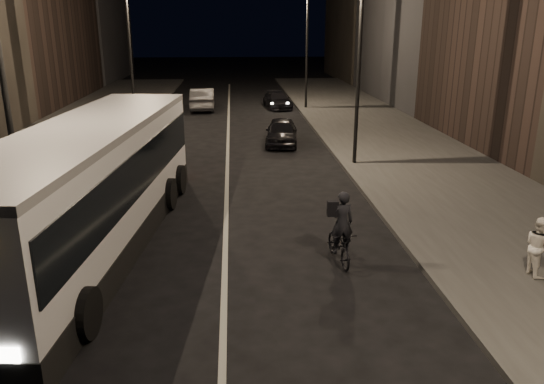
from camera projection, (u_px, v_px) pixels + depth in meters
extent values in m
plane|color=black|center=(224.00, 311.00, 11.66)|extent=(180.00, 180.00, 0.00)
cube|color=#383836|center=(404.00, 152.00, 25.53)|extent=(7.00, 70.00, 0.16)
cube|color=#383836|center=(42.00, 159.00, 24.34)|extent=(7.00, 70.00, 0.16)
cylinder|color=black|center=(359.00, 70.00, 22.18)|extent=(0.16, 0.16, 8.00)
cylinder|color=black|center=(307.00, 51.00, 37.37)|extent=(0.16, 0.16, 8.00)
cylinder|color=black|center=(6.00, 99.00, 13.80)|extent=(0.16, 0.16, 8.00)
cylinder|color=black|center=(130.00, 56.00, 30.89)|extent=(0.16, 0.16, 8.00)
cube|color=silver|center=(92.00, 189.00, 14.50)|extent=(4.00, 13.06, 3.43)
cube|color=black|center=(90.00, 172.00, 14.35)|extent=(4.04, 12.64, 1.23)
cube|color=silver|center=(86.00, 129.00, 13.99)|extent=(4.02, 13.06, 0.19)
cylinder|color=black|center=(85.00, 313.00, 10.54)|extent=(0.48, 1.10, 1.07)
cylinder|color=black|center=(99.00, 186.00, 18.77)|extent=(0.48, 1.10, 1.07)
cylinder|color=black|center=(174.00, 186.00, 18.69)|extent=(0.48, 1.10, 1.07)
imported|color=black|center=(339.00, 245.00, 13.95)|extent=(0.80, 1.80, 0.92)
imported|color=black|center=(342.00, 223.00, 13.54)|extent=(0.65, 0.47, 1.67)
imported|color=white|center=(539.00, 246.00, 12.78)|extent=(0.58, 0.73, 1.48)
imported|color=black|center=(282.00, 132.00, 27.36)|extent=(2.01, 4.08, 1.34)
imported|color=#38383A|center=(202.00, 99.00, 38.29)|extent=(1.78, 4.80, 1.57)
imported|color=black|center=(277.00, 100.00, 39.08)|extent=(2.14, 4.23, 1.18)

